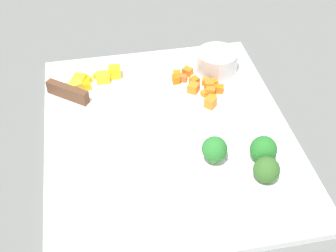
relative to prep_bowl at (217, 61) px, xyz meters
name	(u,v)px	position (x,y,z in m)	size (l,w,h in m)	color
ground_plane	(168,136)	(0.14, -0.12, -0.03)	(4.00, 4.00, 0.00)	slate
cutting_board	(168,134)	(0.14, -0.12, -0.02)	(0.44, 0.38, 0.01)	white
prep_bowl	(217,61)	(0.00, 0.00, 0.00)	(0.07, 0.07, 0.04)	#BEB9B8
chef_knife	(98,104)	(0.07, -0.22, -0.01)	(0.23, 0.28, 0.02)	silver
carrot_dice_0	(188,71)	(0.00, -0.05, -0.01)	(0.01, 0.02, 0.01)	orange
carrot_dice_1	(210,103)	(0.10, -0.04, -0.01)	(0.02, 0.02, 0.02)	orange
carrot_dice_2	(194,81)	(0.03, -0.05, -0.01)	(0.01, 0.01, 0.01)	orange
carrot_dice_3	(177,74)	(0.01, -0.07, -0.01)	(0.01, 0.01, 0.01)	orange
carrot_dice_4	(211,90)	(0.06, -0.03, -0.01)	(0.02, 0.02, 0.01)	orange
carrot_dice_5	(209,85)	(0.05, -0.03, -0.01)	(0.02, 0.02, 0.02)	orange
carrot_dice_6	(213,98)	(0.08, -0.03, -0.01)	(0.01, 0.01, 0.01)	orange
carrot_dice_7	(183,78)	(0.02, -0.07, -0.01)	(0.01, 0.01, 0.01)	orange
carrot_dice_8	(193,88)	(0.05, -0.06, -0.01)	(0.02, 0.02, 0.02)	orange
carrot_dice_9	(176,79)	(0.02, -0.08, -0.01)	(0.01, 0.01, 0.01)	orange
carrot_dice_10	(205,81)	(0.04, -0.03, -0.01)	(0.01, 0.01, 0.01)	orange
carrot_dice_11	(205,93)	(0.07, -0.04, -0.01)	(0.01, 0.01, 0.01)	orange
carrot_dice_12	(220,89)	(0.06, -0.01, -0.01)	(0.01, 0.01, 0.01)	orange
carrot_dice_13	(213,83)	(0.04, -0.02, -0.01)	(0.01, 0.01, 0.01)	orange
pepper_dice_0	(87,80)	(-0.01, -0.23, -0.01)	(0.01, 0.01, 0.01)	yellow
pepper_dice_1	(79,81)	(0.00, -0.24, -0.01)	(0.02, 0.02, 0.02)	yellow
pepper_dice_2	(115,72)	(-0.01, -0.18, -0.01)	(0.02, 0.02, 0.02)	yellow
pepper_dice_3	(103,77)	(0.00, -0.20, -0.01)	(0.02, 0.02, 0.02)	yellow
pepper_dice_4	(75,87)	(0.02, -0.25, -0.01)	(0.02, 0.02, 0.02)	yellow
pepper_dice_5	(84,86)	(0.01, -0.24, -0.01)	(0.02, 0.02, 0.01)	yellow
pepper_dice_6	(98,76)	(-0.01, -0.21, -0.01)	(0.01, 0.01, 0.01)	yellow
broccoli_floret_0	(263,150)	(0.23, 0.01, 0.00)	(0.04, 0.04, 0.04)	#96BA65
broccoli_floret_1	(266,170)	(0.26, 0.00, 0.00)	(0.04, 0.04, 0.04)	#90C155
broccoli_floret_2	(214,149)	(0.22, -0.06, 0.01)	(0.04, 0.04, 0.04)	#80AB5C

